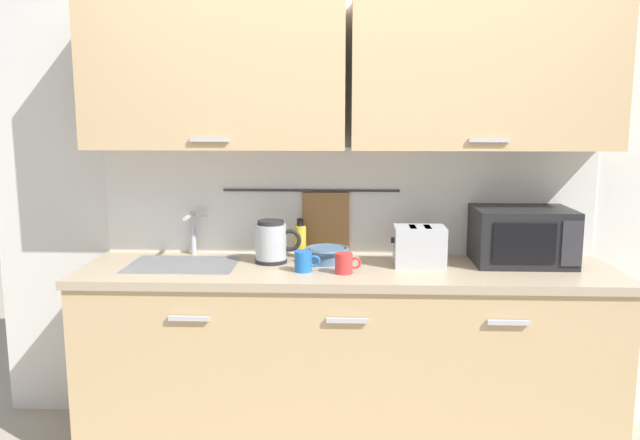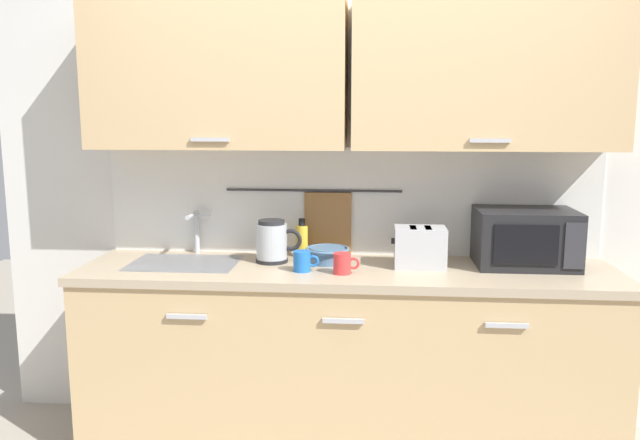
{
  "view_description": "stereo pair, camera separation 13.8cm",
  "coord_description": "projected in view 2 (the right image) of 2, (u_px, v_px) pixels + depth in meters",
  "views": [
    {
      "loc": [
        -0.01,
        -2.64,
        1.62
      ],
      "look_at": [
        -0.13,
        0.33,
        1.12
      ],
      "focal_mm": 35.8,
      "sensor_mm": 36.0,
      "label": 1
    },
    {
      "loc": [
        0.13,
        -2.63,
        1.62
      ],
      "look_at": [
        -0.13,
        0.33,
        1.12
      ],
      "focal_mm": 35.8,
      "sensor_mm": 36.0,
      "label": 2
    }
  ],
  "objects": [
    {
      "name": "counter_unit",
      "position": [
        344.0,
        356.0,
        3.09
      ],
      "size": [
        2.53,
        0.64,
        0.9
      ],
      "color": "tan",
      "rests_on": "ground"
    },
    {
      "name": "back_wall_assembly",
      "position": [
        350.0,
        133.0,
        3.14
      ],
      "size": [
        3.7,
        0.41,
        2.5
      ],
      "color": "silver",
      "rests_on": "ground"
    },
    {
      "name": "sink_faucet",
      "position": [
        196.0,
        226.0,
        3.28
      ],
      "size": [
        0.09,
        0.17,
        0.22
      ],
      "color": "#B2B5BA",
      "rests_on": "counter_unit"
    },
    {
      "name": "microwave",
      "position": [
        525.0,
        238.0,
        3.03
      ],
      "size": [
        0.46,
        0.35,
        0.27
      ],
      "color": "black",
      "rests_on": "counter_unit"
    },
    {
      "name": "electric_kettle",
      "position": [
        273.0,
        242.0,
        3.11
      ],
      "size": [
        0.23,
        0.16,
        0.21
      ],
      "color": "black",
      "rests_on": "counter_unit"
    },
    {
      "name": "dish_soap_bottle",
      "position": [
        302.0,
        240.0,
        3.22
      ],
      "size": [
        0.06,
        0.06,
        0.2
      ],
      "color": "yellow",
      "rests_on": "counter_unit"
    },
    {
      "name": "mug_near_sink",
      "position": [
        303.0,
        261.0,
        2.93
      ],
      "size": [
        0.12,
        0.08,
        0.09
      ],
      "color": "blue",
      "rests_on": "counter_unit"
    },
    {
      "name": "mixing_bowl",
      "position": [
        327.0,
        254.0,
        3.09
      ],
      "size": [
        0.21,
        0.21,
        0.08
      ],
      "color": "#4C7093",
      "rests_on": "counter_unit"
    },
    {
      "name": "toaster",
      "position": [
        420.0,
        247.0,
        3.01
      ],
      "size": [
        0.26,
        0.17,
        0.19
      ],
      "color": "#B7BABF",
      "rests_on": "counter_unit"
    },
    {
      "name": "mug_by_kettle",
      "position": [
        343.0,
        263.0,
        2.89
      ],
      "size": [
        0.12,
        0.08,
        0.09
      ],
      "color": "red",
      "rests_on": "counter_unit"
    }
  ]
}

